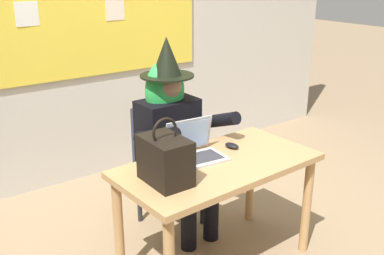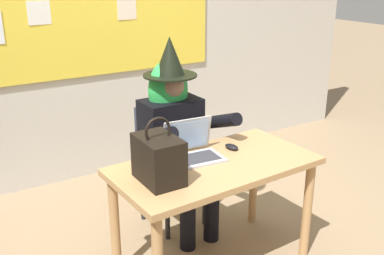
{
  "view_description": "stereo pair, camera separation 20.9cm",
  "coord_description": "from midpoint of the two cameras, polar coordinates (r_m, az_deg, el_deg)",
  "views": [
    {
      "loc": [
        -1.46,
        -1.86,
        1.88
      ],
      "look_at": [
        0.18,
        0.42,
        0.87
      ],
      "focal_mm": 42.57,
      "sensor_mm": 36.0,
      "label": 1
    },
    {
      "loc": [
        -1.29,
        -1.97,
        1.88
      ],
      "look_at": [
        0.18,
        0.42,
        0.87
      ],
      "focal_mm": 42.57,
      "sensor_mm": 36.0,
      "label": 2
    }
  ],
  "objects": [
    {
      "name": "chair_at_desk",
      "position": [
        3.42,
        -1.45,
        -3.78
      ],
      "size": [
        0.46,
        0.46,
        0.9
      ],
      "rotation": [
        0.0,
        0.0,
        -1.48
      ],
      "color": "#2D3347",
      "rests_on": "ground"
    },
    {
      "name": "wall_back_bulletin",
      "position": [
        4.07,
        -11.88,
        12.55
      ],
      "size": [
        6.14,
        1.96,
        2.76
      ],
      "color": "beige",
      "rests_on": "ground"
    },
    {
      "name": "person_costumed",
      "position": [
        3.22,
        -0.25,
        0.09
      ],
      "size": [
        0.6,
        0.66,
        1.42
      ],
      "rotation": [
        0.0,
        0.0,
        -1.54
      ],
      "color": "black",
      "rests_on": "ground"
    },
    {
      "name": "desk_main",
      "position": [
        2.84,
        5.02,
        -6.43
      ],
      "size": [
        1.29,
        0.71,
        0.73
      ],
      "rotation": [
        0.0,
        0.0,
        0.05
      ],
      "color": "tan",
      "rests_on": "ground"
    },
    {
      "name": "computer_mouse",
      "position": [
        3.0,
        6.99,
        -2.44
      ],
      "size": [
        0.08,
        0.11,
        0.03
      ],
      "primitive_type": "ellipsoid",
      "rotation": [
        0.0,
        0.0,
        0.18
      ],
      "color": "black",
      "rests_on": "desk_main"
    },
    {
      "name": "handbag",
      "position": [
        2.51,
        -1.83,
        -3.98
      ],
      "size": [
        0.2,
        0.3,
        0.38
      ],
      "rotation": [
        0.0,
        0.0,
        -0.08
      ],
      "color": "black",
      "rests_on": "desk_main"
    },
    {
      "name": "laptop",
      "position": [
        2.85,
        2.2,
        -2.8
      ],
      "size": [
        0.35,
        0.3,
        0.23
      ],
      "rotation": [
        0.0,
        0.0,
        -0.09
      ],
      "color": "#B7B7BC",
      "rests_on": "desk_main"
    }
  ]
}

